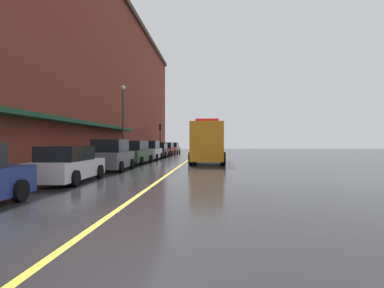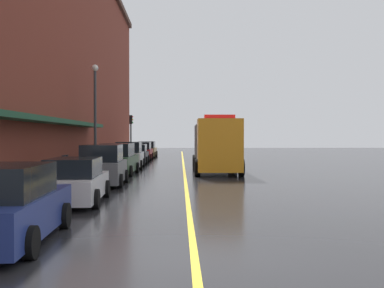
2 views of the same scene
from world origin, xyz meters
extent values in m
plane|color=#232326|center=(0.00, 25.00, 0.00)|extent=(112.00, 112.00, 0.00)
cube|color=gray|center=(-6.20, 25.00, 0.07)|extent=(2.40, 70.00, 0.15)
cube|color=gold|center=(0.00, 25.00, 0.00)|extent=(0.16, 70.00, 0.01)
cube|color=maroon|center=(-11.76, 24.00, 9.01)|extent=(8.73, 64.00, 18.03)
cube|color=#19472D|center=(-6.85, 16.00, 3.10)|extent=(1.20, 22.40, 0.24)
cube|color=navy|center=(-4.00, 1.59, 0.60)|extent=(1.89, 4.75, 0.84)
cube|color=black|center=(-4.00, 1.36, 1.36)|extent=(1.64, 2.63, 0.69)
cylinder|color=black|center=(-3.17, 3.08, 0.32)|extent=(0.24, 0.65, 0.64)
cylinder|color=black|center=(-3.08, 0.17, 0.32)|extent=(0.24, 0.65, 0.64)
cube|color=silver|center=(-3.90, 7.47, 0.56)|extent=(1.93, 4.63, 0.76)
cube|color=black|center=(-3.89, 7.25, 1.25)|extent=(1.68, 2.57, 0.62)
cylinder|color=black|center=(-4.84, 8.85, 0.32)|extent=(0.25, 0.65, 0.64)
cylinder|color=black|center=(-3.07, 8.92, 0.32)|extent=(0.25, 0.65, 0.64)
cylinder|color=black|center=(-4.73, 6.02, 0.32)|extent=(0.25, 0.65, 0.64)
cylinder|color=black|center=(-2.96, 6.09, 0.32)|extent=(0.25, 0.65, 0.64)
cube|color=#595B60|center=(-3.92, 13.14, 0.65)|extent=(1.97, 4.15, 0.96)
cube|color=black|center=(-3.92, 12.94, 1.52)|extent=(1.75, 2.29, 0.78)
cylinder|color=black|center=(-4.90, 14.40, 0.32)|extent=(0.23, 0.64, 0.64)
cylinder|color=black|center=(-2.99, 14.44, 0.32)|extent=(0.23, 0.64, 0.64)
cylinder|color=black|center=(-4.85, 11.85, 0.32)|extent=(0.23, 0.64, 0.64)
cylinder|color=black|center=(-2.94, 11.89, 0.32)|extent=(0.23, 0.64, 0.64)
cube|color=#2D5133|center=(-4.00, 19.21, 0.64)|extent=(2.00, 4.93, 0.94)
cube|color=black|center=(-4.01, 18.97, 1.50)|extent=(1.74, 2.73, 0.77)
cylinder|color=black|center=(-4.87, 20.75, 0.32)|extent=(0.24, 0.65, 0.64)
cylinder|color=black|center=(-3.02, 20.69, 0.32)|extent=(0.24, 0.65, 0.64)
cylinder|color=black|center=(-4.98, 17.74, 0.32)|extent=(0.24, 0.65, 0.64)
cylinder|color=black|center=(-3.12, 17.67, 0.32)|extent=(0.24, 0.65, 0.64)
cube|color=silver|center=(-3.97, 24.79, 0.65)|extent=(1.87, 4.31, 0.95)
cube|color=black|center=(-3.96, 24.57, 1.51)|extent=(1.67, 2.38, 0.78)
cylinder|color=black|center=(-4.91, 26.11, 0.32)|extent=(0.23, 0.64, 0.64)
cylinder|color=black|center=(-3.04, 26.13, 0.32)|extent=(0.23, 0.64, 0.64)
cylinder|color=black|center=(-4.89, 23.45, 0.32)|extent=(0.23, 0.64, 0.64)
cylinder|color=black|center=(-3.02, 23.46, 0.32)|extent=(0.23, 0.64, 0.64)
cube|color=black|center=(-4.01, 30.35, 0.58)|extent=(1.95, 4.89, 0.80)
cube|color=black|center=(-4.01, 30.11, 1.30)|extent=(1.74, 2.70, 0.65)
cylinder|color=black|center=(-4.99, 31.85, 0.32)|extent=(0.23, 0.64, 0.64)
cylinder|color=black|center=(-3.07, 31.87, 0.32)|extent=(0.23, 0.64, 0.64)
cylinder|color=black|center=(-4.96, 28.83, 0.32)|extent=(0.23, 0.64, 0.64)
cylinder|color=black|center=(-3.04, 28.86, 0.32)|extent=(0.23, 0.64, 0.64)
cube|color=maroon|center=(-3.95, 35.98, 0.61)|extent=(1.78, 4.67, 0.86)
cube|color=black|center=(-3.95, 35.74, 1.39)|extent=(1.59, 2.57, 0.71)
cylinder|color=black|center=(-4.83, 37.43, 0.32)|extent=(0.22, 0.64, 0.64)
cylinder|color=black|center=(-3.05, 37.42, 0.32)|extent=(0.22, 0.64, 0.64)
cylinder|color=black|center=(-4.85, 34.53, 0.32)|extent=(0.22, 0.64, 0.64)
cylinder|color=black|center=(-3.06, 34.53, 0.32)|extent=(0.22, 0.64, 0.64)
cube|color=#A5844C|center=(-3.86, 41.36, 0.61)|extent=(1.90, 4.24, 0.86)
cube|color=black|center=(-3.87, 41.15, 1.39)|extent=(1.68, 2.35, 0.71)
cylinder|color=black|center=(-4.75, 42.68, 0.32)|extent=(0.23, 0.64, 0.64)
cylinder|color=black|center=(-2.92, 42.64, 0.32)|extent=(0.23, 0.64, 0.64)
cylinder|color=black|center=(-4.81, 40.07, 0.32)|extent=(0.23, 0.64, 0.64)
cylinder|color=black|center=(-2.97, 40.03, 0.32)|extent=(0.23, 0.64, 0.64)
cube|color=orange|center=(1.98, 17.59, 1.80)|extent=(2.51, 2.33, 2.99)
cube|color=#3F3F42|center=(2.01, 21.89, 1.68)|extent=(2.54, 5.64, 2.75)
cube|color=red|center=(1.98, 17.59, 3.41)|extent=(1.75, 0.61, 0.24)
cylinder|color=black|center=(3.24, 17.66, 0.50)|extent=(0.31, 1.00, 1.00)
cylinder|color=black|center=(0.71, 17.68, 0.50)|extent=(0.31, 1.00, 1.00)
cylinder|color=black|center=(3.27, 21.18, 0.50)|extent=(0.31, 1.00, 1.00)
cylinder|color=black|center=(0.74, 21.19, 0.50)|extent=(0.31, 1.00, 1.00)
cylinder|color=black|center=(3.28, 23.45, 0.50)|extent=(0.31, 1.00, 1.00)
cylinder|color=black|center=(0.76, 23.47, 0.50)|extent=(0.31, 1.00, 1.00)
cylinder|color=#4C4C51|center=(-5.35, 11.59, 0.68)|extent=(0.07, 0.07, 1.05)
cube|color=black|center=(-5.35, 11.59, 1.34)|extent=(0.14, 0.18, 0.28)
cylinder|color=#4C4C51|center=(-5.35, 25.14, 0.68)|extent=(0.07, 0.07, 1.05)
cube|color=black|center=(-5.35, 25.14, 1.34)|extent=(0.14, 0.18, 0.28)
cylinder|color=#4C4C51|center=(-5.35, 12.05, 0.68)|extent=(0.07, 0.07, 1.05)
cube|color=black|center=(-5.35, 12.05, 1.34)|extent=(0.14, 0.18, 0.28)
cylinder|color=#4C4C51|center=(-5.35, 37.77, 0.68)|extent=(0.07, 0.07, 1.05)
cube|color=black|center=(-5.35, 37.77, 1.34)|extent=(0.14, 0.18, 0.28)
cylinder|color=#33383D|center=(-5.95, 22.25, 3.40)|extent=(0.18, 0.18, 6.50)
sphere|color=white|center=(-5.95, 22.25, 6.87)|extent=(0.44, 0.44, 0.44)
cylinder|color=#232326|center=(-5.30, 38.35, 1.85)|extent=(0.14, 0.14, 3.40)
cube|color=black|center=(-5.30, 38.35, 4.00)|extent=(0.28, 0.36, 0.90)
sphere|color=red|center=(-5.14, 38.35, 4.30)|extent=(0.16, 0.16, 0.16)
sphere|color=gold|center=(-5.14, 38.35, 4.00)|extent=(0.16, 0.16, 0.16)
sphere|color=green|center=(-5.14, 38.35, 3.70)|extent=(0.16, 0.16, 0.16)
camera|label=1|loc=(2.41, -5.25, 1.71)|focal=28.04mm
camera|label=2|loc=(-0.27, -8.42, 2.32)|focal=42.72mm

